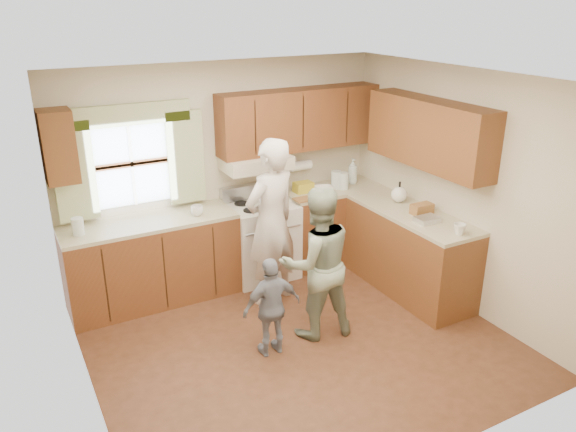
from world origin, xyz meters
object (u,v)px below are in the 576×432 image
woman_right (317,263)px  woman_left (271,223)px  child (272,307)px  stove (261,239)px

woman_right → woman_left: bearing=-74.5°
woman_left → woman_right: bearing=79.2°
woman_right → child: woman_right is taller
woman_right → stove: bearing=-83.8°
woman_left → child: woman_left is taller
stove → woman_right: bearing=-93.1°
child → stove: bearing=-111.3°
woman_left → woman_right: (0.09, -0.80, -0.15)m
woman_left → woman_right: 0.81m
stove → woman_right: woman_right is taller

